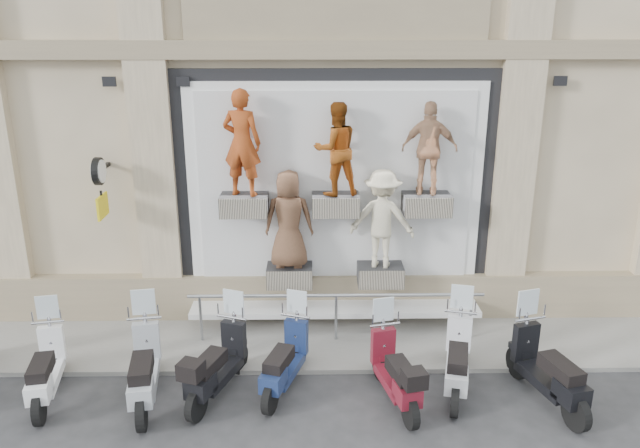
# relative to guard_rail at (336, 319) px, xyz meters

# --- Properties ---
(ground) EXTENTS (90.00, 90.00, 0.00)m
(ground) POSITION_rel_guard_rail_xyz_m (0.00, -2.00, -0.47)
(ground) COLOR #2E2E31
(ground) RESTS_ON ground
(sidewalk) EXTENTS (16.00, 2.20, 0.08)m
(sidewalk) POSITION_rel_guard_rail_xyz_m (0.00, 0.10, -0.43)
(sidewalk) COLOR gray
(sidewalk) RESTS_ON ground
(shop_vitrine) EXTENTS (5.60, 0.87, 4.30)m
(shop_vitrine) POSITION_rel_guard_rail_xyz_m (0.05, 0.75, 1.90)
(shop_vitrine) COLOR black
(shop_vitrine) RESTS_ON ground
(guard_rail) EXTENTS (5.06, 0.10, 0.93)m
(guard_rail) POSITION_rel_guard_rail_xyz_m (0.00, 0.00, 0.00)
(guard_rail) COLOR #9EA0A5
(guard_rail) RESTS_ON ground
(clock_sign_bracket) EXTENTS (0.10, 0.80, 1.02)m
(clock_sign_bracket) POSITION_rel_guard_rail_xyz_m (-3.90, 0.47, 2.34)
(clock_sign_bracket) COLOR black
(clock_sign_bracket) RESTS_ON ground
(scooter_b) EXTENTS (0.81, 1.78, 1.40)m
(scooter_b) POSITION_rel_guard_rail_xyz_m (-4.29, -1.57, 0.23)
(scooter_b) COLOR white
(scooter_b) RESTS_ON ground
(scooter_c) EXTENTS (0.83, 1.92, 1.51)m
(scooter_c) POSITION_rel_guard_rail_xyz_m (-2.84, -1.66, 0.29)
(scooter_c) COLOR #9A9FA7
(scooter_c) RESTS_ON ground
(scooter_d) EXTENTS (1.10, 1.85, 1.45)m
(scooter_d) POSITION_rel_guard_rail_xyz_m (-1.80, -1.52, 0.26)
(scooter_d) COLOR black
(scooter_d) RESTS_ON ground
(scooter_e) EXTENTS (1.00, 1.78, 1.39)m
(scooter_e) POSITION_rel_guard_rail_xyz_m (-0.81, -1.39, 0.23)
(scooter_e) COLOR #16244D
(scooter_e) RESTS_ON ground
(scooter_f) EXTENTS (0.88, 1.80, 1.40)m
(scooter_f) POSITION_rel_guard_rail_xyz_m (0.78, -1.73, 0.24)
(scooter_f) COLOR maroon
(scooter_f) RESTS_ON ground
(scooter_g) EXTENTS (0.95, 1.87, 1.46)m
(scooter_g) POSITION_rel_guard_rail_xyz_m (1.75, -1.44, 0.27)
(scooter_g) COLOR silver
(scooter_g) RESTS_ON ground
(scooter_h) EXTENTS (1.04, 1.95, 1.52)m
(scooter_h) POSITION_rel_guard_rail_xyz_m (2.98, -1.77, 0.29)
(scooter_h) COLOR black
(scooter_h) RESTS_ON ground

